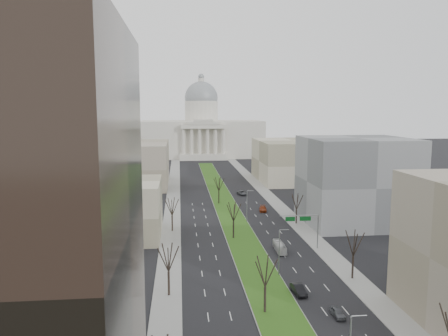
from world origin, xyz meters
TOP-DOWN VIEW (x-y plane):
  - ground at (0.00, 120.00)m, footprint 600.00×600.00m
  - median at (0.00, 118.99)m, footprint 8.00×222.03m
  - sidewalk_left at (-17.50, 95.00)m, footprint 5.00×330.00m
  - sidewalk_right at (17.50, 95.00)m, footprint 5.00×330.00m
  - capitol at (0.00, 269.59)m, footprint 80.00×46.00m
  - building_beige_left at (-33.00, 85.00)m, footprint 26.00×22.00m
  - building_grey_right at (34.00, 92.00)m, footprint 28.00×26.00m
  - building_far_left at (-35.00, 160.00)m, footprint 30.00×40.00m
  - building_far_right at (35.00, 165.00)m, footprint 30.00×40.00m
  - tree_left_mid at (-17.20, 48.00)m, footprint 5.40×5.40m
  - tree_left_far at (-17.20, 88.00)m, footprint 5.28×5.28m
  - tree_right_mid at (17.20, 52.00)m, footprint 5.52×5.52m
  - tree_right_far at (17.20, 92.00)m, footprint 5.04×5.04m
  - tree_median_a at (-2.00, 40.00)m, footprint 5.40×5.40m
  - tree_median_b at (-2.00, 80.00)m, footprint 5.40×5.40m
  - tree_median_c at (-2.00, 120.00)m, footprint 5.40×5.40m
  - streetlamp_median_b at (3.76, 55.00)m, footprint 1.90×0.20m
  - streetlamp_median_c at (3.76, 95.00)m, footprint 1.90×0.20m
  - mast_arm_signs at (13.49, 70.03)m, footprint 9.12×0.24m
  - car_grey_near at (8.96, 37.64)m, footprint 1.72×3.94m
  - car_black at (5.20, 46.49)m, footprint 2.06×4.97m
  - car_red at (10.82, 107.87)m, footprint 3.04×5.66m
  - car_grey_far at (7.96, 134.41)m, footprint 3.48×5.91m
  - box_van at (7.17, 69.20)m, footprint 1.83×7.48m

SIDE VIEW (x-z plane):
  - ground at x=0.00m, z-range 0.00..0.00m
  - sidewalk_left at x=-17.50m, z-range 0.00..0.15m
  - sidewalk_right at x=17.50m, z-range 0.00..0.15m
  - median at x=0.00m, z-range 0.00..0.20m
  - car_grey_near at x=8.96m, z-range 0.00..1.32m
  - car_grey_far at x=7.96m, z-range 0.00..1.54m
  - car_red at x=10.82m, z-range 0.00..1.56m
  - car_black at x=5.20m, z-range 0.00..1.60m
  - box_van at x=7.17m, z-range 0.00..2.08m
  - streetlamp_median_b at x=3.76m, z-range 0.23..9.39m
  - streetlamp_median_c at x=3.76m, z-range 0.23..9.39m
  - mast_arm_signs at x=13.49m, z-range 2.06..10.15m
  - tree_right_far at x=17.20m, z-range 1.99..11.07m
  - tree_left_far at x=-17.20m, z-range 2.09..11.59m
  - tree_left_mid at x=-17.20m, z-range 2.14..11.86m
  - tree_median_a at x=-2.00m, z-range 2.14..11.86m
  - tree_median_b at x=-2.00m, z-range 2.14..11.86m
  - tree_median_c at x=-2.00m, z-range 2.14..11.86m
  - building_beige_left at x=-33.00m, z-range 0.00..14.00m
  - tree_right_mid at x=17.20m, z-range 2.19..12.12m
  - building_far_left at x=-35.00m, z-range 0.00..18.00m
  - building_far_right at x=35.00m, z-range 0.00..18.00m
  - building_grey_right at x=34.00m, z-range 0.00..24.00m
  - capitol at x=0.00m, z-range -11.19..43.81m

